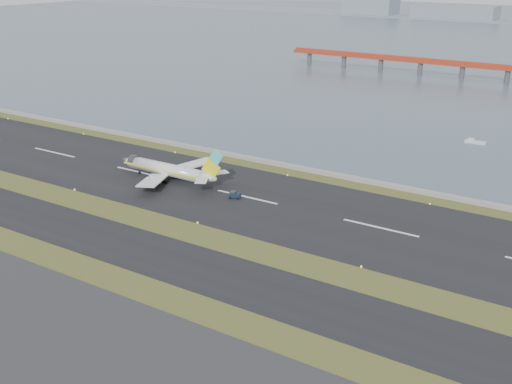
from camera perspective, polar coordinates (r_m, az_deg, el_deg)
ground at (r=157.96m, az=-6.88°, el=-3.69°), size 1000.00×1000.00×0.00m
taxiway_strip at (r=149.84m, az=-9.82°, el=-5.21°), size 1000.00×18.00×0.10m
runway_strip at (r=180.10m, az=-0.81°, el=-0.46°), size 1000.00×45.00×0.10m
seawall at (r=204.14m, az=3.89°, el=2.15°), size 1000.00×2.50×1.00m
red_pier at (r=371.69m, az=21.52°, el=10.10°), size 260.00×5.00×10.20m
airliner at (r=193.76m, az=-7.66°, el=1.93°), size 38.52×32.89×12.80m
pushback_tug at (r=179.09m, az=-1.92°, el=-0.27°), size 3.66×2.84×2.06m
workboat_near at (r=245.79m, az=18.86°, el=4.24°), size 7.52×2.78×1.79m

